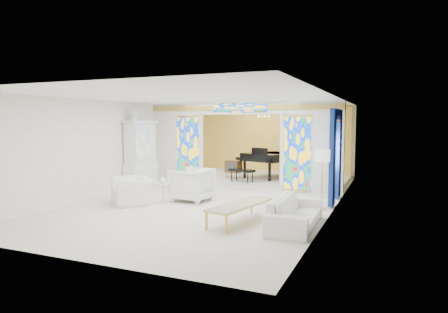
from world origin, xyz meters
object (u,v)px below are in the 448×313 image
at_px(armchair_right, 192,185).
at_px(grand_piano, 273,157).
at_px(china_cabinet, 141,155).
at_px(sofa, 295,212).
at_px(coffee_table, 240,205).
at_px(armchair_left, 132,191).
at_px(tv_console, 233,167).

xyz_separation_m(armchair_right, grand_piano, (1.22, 4.47, 0.49)).
distance_m(china_cabinet, armchair_right, 3.04).
xyz_separation_m(armchair_right, sofa, (3.49, -1.72, -0.15)).
bearing_deg(sofa, armchair_right, 62.01).
height_order(armchair_right, coffee_table, armchair_right).
xyz_separation_m(armchair_left, tv_console, (1.19, 4.89, 0.24)).
xyz_separation_m(coffee_table, grand_piano, (-1.01, 6.33, 0.56)).
relative_size(coffee_table, tv_console, 3.22).
height_order(armchair_left, grand_piano, grand_piano).
height_order(grand_piano, tv_console, grand_piano).
bearing_deg(sofa, china_cabinet, 62.36).
relative_size(sofa, grand_piano, 0.75).
bearing_deg(china_cabinet, sofa, -25.95).
bearing_deg(tv_console, sofa, -44.22).
height_order(china_cabinet, armchair_right, china_cabinet).
bearing_deg(china_cabinet, armchair_right, -25.48).
bearing_deg(tv_console, grand_piano, 35.97).
bearing_deg(tv_console, armchair_left, -91.38).
xyz_separation_m(china_cabinet, sofa, (6.17, -3.00, -0.83)).
distance_m(coffee_table, tv_console, 6.21).
relative_size(china_cabinet, tv_console, 4.10).
height_order(sofa, tv_console, tv_console).
bearing_deg(armchair_left, armchair_right, 80.40).
bearing_deg(china_cabinet, armchair_left, -60.98).
distance_m(china_cabinet, armchair_left, 2.78).
height_order(armchair_right, sofa, armchair_right).
bearing_deg(armchair_left, sofa, 35.44).
height_order(armchair_right, tv_console, armchair_right).
xyz_separation_m(china_cabinet, armchair_right, (2.68, -1.28, -0.68)).
xyz_separation_m(armchair_left, grand_piano, (2.61, 5.52, 0.61)).
distance_m(armchair_left, tv_console, 5.04).
xyz_separation_m(china_cabinet, coffee_table, (4.91, -3.14, -0.75)).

